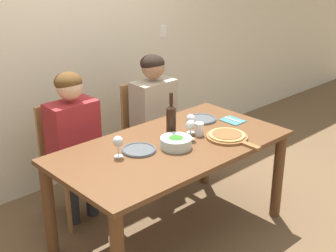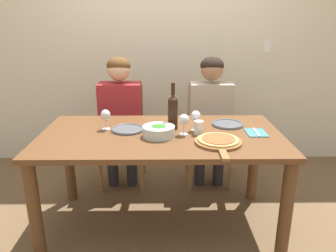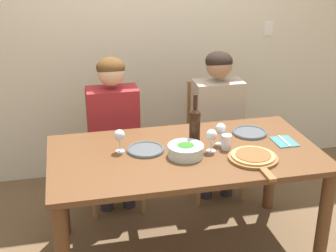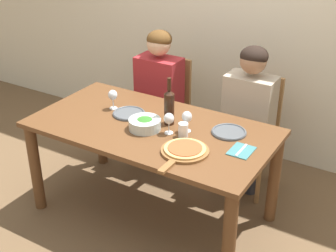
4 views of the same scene
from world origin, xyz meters
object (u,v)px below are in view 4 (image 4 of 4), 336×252
Objects in this scene: person_man at (248,108)px; pizza_on_board at (184,151)px; chair_left at (165,107)px; broccoli_bowl at (145,124)px; wine_bottle at (169,106)px; dinner_plate_left at (129,113)px; wine_glass_left at (113,96)px; wine_glass_right at (187,118)px; chair_right at (252,129)px; person_woman at (158,87)px; water_tumbler at (183,130)px; fork_on_napkin at (241,151)px; wine_glass_centre at (169,120)px; dinner_plate_right at (229,132)px.

pizza_on_board is (-0.07, -0.89, 0.04)m from person_man.
broccoli_bowl is (0.36, -0.86, 0.30)m from chair_left.
wine_bottle is 1.44× the size of dinner_plate_left.
broccoli_bowl is 0.27m from dinner_plate_left.
wine_glass_right is (0.65, -0.04, 0.00)m from wine_glass_left.
chair_right is 0.85m from wine_glass_right.
wine_glass_right is at bearing -49.83° from chair_left.
person_woman is 0.96m from water_tumbler.
chair_left is at bearing 112.85° from broccoli_bowl.
chair_right is 0.87m from fork_on_napkin.
fork_on_napkin is (0.59, -0.10, -0.13)m from wine_bottle.
wine_bottle is 0.49m from wine_glass_left.
wine_glass_centre is at bearing -53.11° from person_woman.
person_woman reaches higher than pizza_on_board.
fork_on_napkin is at bearing 2.71° from water_tumbler.
chair_right is at bearing 70.92° from wine_glass_centre.
person_woman is at bearing 128.20° from wine_bottle.
dinner_plate_left is (-0.69, -0.73, 0.27)m from chair_right.
broccoli_bowl is 1.48× the size of wine_glass_right.
pizza_on_board is at bearing -49.67° from person_woman.
chair_right is 0.95m from wine_glass_centre.
wine_glass_right reaches higher than dinner_plate_left.
broccoli_bowl reaches higher than fork_on_napkin.
dinner_plate_left is 1.59× the size of wine_glass_centre.
dinner_plate_left is at bearing -175.51° from wine_bottle.
wine_glass_centre is (0.40, -0.10, 0.10)m from dinner_plate_left.
dinner_plate_left is at bearing 150.15° from broccoli_bowl.
chair_left is 0.79m from dinner_plate_left.
dinner_plate_right is 1.59× the size of wine_glass_centre.
wine_glass_right is (-0.20, -0.74, 0.36)m from chair_right.
water_tumbler is (-0.24, -0.20, 0.04)m from dinner_plate_right.
dinner_plate_right is at bearing 11.70° from wine_bottle.
fork_on_napkin is at bearing -4.92° from wine_glass_left.
dinner_plate_left is 0.68m from pizza_on_board.
chair_right is (0.83, 0.00, 0.00)m from chair_left.
wine_bottle is at bearing -121.47° from person_man.
person_woman reaches higher than dinner_plate_right.
person_man reaches higher than chair_left.
person_man is 8.03× the size of wine_glass_centre.
person_man reaches higher than wine_glass_right.
person_woman is at bearing 130.33° from pizza_on_board.
person_woman is 0.77m from wine_bottle.
chair_right reaches higher than fork_on_napkin.
dinner_plate_left is (0.13, -0.73, 0.27)m from chair_left.
fork_on_napkin is (0.52, 0.03, -0.10)m from wine_glass_centre.
wine_bottle reaches higher than wine_glass_centre.
chair_right is 3.86× the size of dinner_plate_right.
wine_glass_left reaches higher than fork_on_napkin.
pizza_on_board reaches higher than dinner_plate_left.
chair_left is 1.11m from dinner_plate_right.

